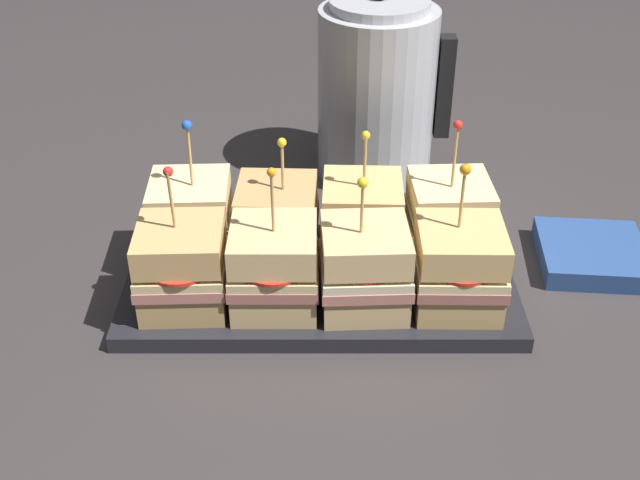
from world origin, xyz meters
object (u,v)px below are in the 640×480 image
object	(u,v)px
sandwich_back_far_right	(449,218)
napkin_stack	(592,255)
sandwich_back_center_left	(277,221)
sandwich_back_center_right	(362,220)
sandwich_front_far_left	(182,267)
sandwich_front_center_left	(274,268)
sandwich_back_far_left	(192,218)
serving_platter	(320,283)
sandwich_front_far_right	(459,268)
sandwich_front_center_right	(365,268)
kettle_steel	(378,92)

from	to	relation	value
sandwich_back_far_right	napkin_stack	xyz separation A→B (m)	(0.17, 0.00, -0.05)
sandwich_back_center_left	sandwich_back_center_right	distance (m)	0.09
sandwich_front_far_left	sandwich_back_center_left	size ratio (longest dim) A/B	1.08
sandwich_front_center_left	sandwich_back_far_right	xyz separation A→B (m)	(0.19, 0.10, -0.00)
sandwich_front_center_left	sandwich_back_far_left	world-z (taller)	sandwich_back_far_left
sandwich_front_center_left	napkin_stack	xyz separation A→B (m)	(0.36, 0.10, -0.05)
sandwich_front_center_left	serving_platter	bearing A→B (deg)	45.76
sandwich_front_far_right	napkin_stack	size ratio (longest dim) A/B	1.24
sandwich_front_far_right	sandwich_front_center_right	bearing A→B (deg)	-179.72
serving_platter	sandwich_back_far_right	xyz separation A→B (m)	(0.14, 0.05, 0.05)
sandwich_front_far_left	sandwich_back_center_left	distance (m)	0.13
napkin_stack	sandwich_back_center_left	bearing A→B (deg)	-179.03
sandwich_front_center_right	napkin_stack	distance (m)	0.29
sandwich_front_far_left	kettle_steel	world-z (taller)	kettle_steel
sandwich_front_far_left	sandwich_front_far_right	xyz separation A→B (m)	(0.28, -0.00, 0.00)
sandwich_back_far_left	kettle_steel	bearing A→B (deg)	46.25
sandwich_front_center_left	sandwich_back_center_right	world-z (taller)	sandwich_front_center_left
sandwich_back_center_left	sandwich_front_center_left	bearing A→B (deg)	-89.24
sandwich_front_center_right	sandwich_back_center_left	size ratio (longest dim) A/B	1.03
serving_platter	sandwich_front_center_left	bearing A→B (deg)	-134.24
sandwich_front_center_left	sandwich_front_center_right	xyz separation A→B (m)	(0.09, -0.00, -0.00)
serving_platter	sandwich_front_center_right	size ratio (longest dim) A/B	2.78
serving_platter	napkin_stack	distance (m)	0.32
kettle_steel	sandwich_front_center_right	bearing A→B (deg)	-95.23
sandwich_front_far_right	sandwich_back_far_right	size ratio (longest dim) A/B	0.96
sandwich_front_far_right	sandwich_back_center_right	world-z (taller)	sandwich_front_far_right
sandwich_back_center_left	kettle_steel	bearing A→B (deg)	61.90
kettle_steel	sandwich_back_center_right	bearing A→B (deg)	-97.02
sandwich_front_far_left	sandwich_back_far_left	bearing A→B (deg)	92.06
sandwich_front_center_left	sandwich_back_center_right	size ratio (longest dim) A/B	1.03
sandwich_front_center_right	sandwich_back_far_right	bearing A→B (deg)	44.72
sandwich_front_far_right	sandwich_back_far_left	distance (m)	0.30
sandwich_front_far_right	napkin_stack	world-z (taller)	sandwich_front_far_right
kettle_steel	sandwich_front_far_right	bearing A→B (deg)	-78.57
sandwich_back_far_left	sandwich_front_far_right	bearing A→B (deg)	-18.74
sandwich_back_far_left	sandwich_back_center_right	xyz separation A→B (m)	(0.19, -0.00, -0.00)
sandwich_front_center_right	sandwich_back_center_right	world-z (taller)	sandwich_back_center_right
sandwich_front_center_right	sandwich_back_far_right	size ratio (longest dim) A/B	0.91
napkin_stack	sandwich_front_far_left	bearing A→B (deg)	-167.67
sandwich_front_center_left	kettle_steel	distance (m)	0.35
serving_platter	sandwich_front_far_left	bearing A→B (deg)	-161.36
serving_platter	sandwich_back_far_left	size ratio (longest dim) A/B	2.55
sandwich_back_center_right	napkin_stack	bearing A→B (deg)	1.50
sandwich_back_center_left	napkin_stack	world-z (taller)	sandwich_back_center_left
sandwich_back_far_left	sandwich_back_center_right	world-z (taller)	sandwich_back_far_left
sandwich_front_center_right	napkin_stack	xyz separation A→B (m)	(0.27, 0.10, -0.05)
kettle_steel	napkin_stack	bearing A→B (deg)	-43.18
sandwich_front_center_left	sandwich_back_center_right	xyz separation A→B (m)	(0.09, 0.09, -0.00)
sandwich_front_center_left	sandwich_front_far_left	bearing A→B (deg)	179.61
sandwich_back_center_right	sandwich_front_center_right	bearing A→B (deg)	-90.77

